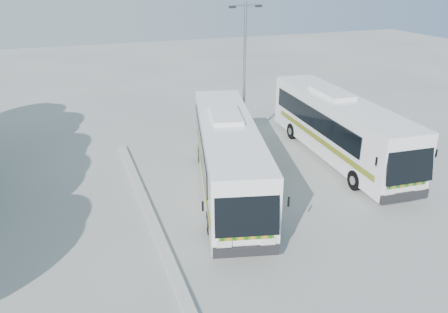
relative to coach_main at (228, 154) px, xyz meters
name	(u,v)px	position (x,y,z in m)	size (l,w,h in m)	color
ground	(217,230)	(-1.63, -3.16, -1.77)	(100.00, 100.00, 0.00)	#AAAAA5
kerb_divider	(150,214)	(-3.93, -1.16, -1.70)	(0.40, 16.00, 0.15)	#B2B2AD
coach_main	(228,154)	(0.00, 0.00, 0.00)	(5.12, 11.86, 3.23)	white
coach_adjacent	(338,126)	(6.89, 1.52, 0.02)	(3.22, 11.93, 3.27)	white
lamppost	(244,69)	(2.96, 5.24, 2.62)	(1.94, 0.42, 7.95)	#93969B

